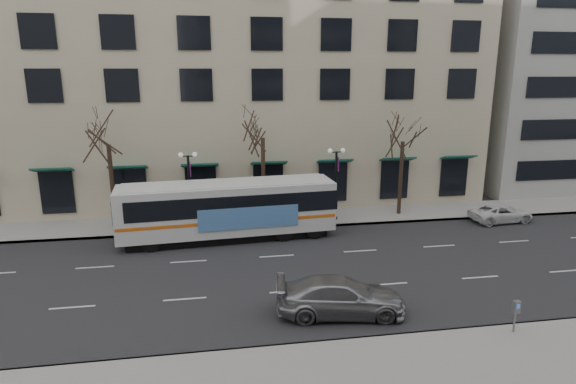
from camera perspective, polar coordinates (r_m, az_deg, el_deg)
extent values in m
plane|color=black|center=(25.87, -0.62, -9.49)|extent=(160.00, 160.00, 0.00)
cube|color=gray|center=(35.07, 5.24, -2.92)|extent=(80.00, 4.00, 0.15)
cube|color=#BDAD90|center=(44.45, -7.61, 16.22)|extent=(40.00, 20.00, 24.00)
cylinder|color=black|center=(33.69, -20.09, 0.45)|extent=(0.28, 0.28, 5.74)
cylinder|color=black|center=(33.24, -2.94, 1.33)|extent=(0.28, 0.28, 5.95)
cylinder|color=black|center=(35.77, 13.20, 1.50)|extent=(0.28, 0.28, 5.46)
cylinder|color=black|center=(32.61, -11.57, -0.07)|extent=(0.16, 0.16, 5.00)
cylinder|color=black|center=(33.26, -11.37, -3.99)|extent=(0.36, 0.36, 0.30)
cube|color=black|center=(32.10, -11.79, 4.17)|extent=(0.90, 0.06, 0.06)
sphere|color=silver|center=(32.11, -12.60, 4.31)|extent=(0.32, 0.32, 0.32)
sphere|color=silver|center=(32.07, -10.99, 4.38)|extent=(0.32, 0.32, 0.32)
cube|color=#79217F|center=(32.25, -11.50, 2.70)|extent=(0.04, 0.45, 1.00)
cylinder|color=black|center=(33.68, 5.67, 0.62)|extent=(0.16, 0.16, 5.00)
cylinder|color=black|center=(34.31, 5.57, -3.19)|extent=(0.36, 0.36, 0.30)
cube|color=black|center=(33.19, 5.77, 4.73)|extent=(0.90, 0.06, 0.06)
sphere|color=silver|center=(33.06, 5.02, 4.89)|extent=(0.32, 0.32, 0.32)
sphere|color=silver|center=(33.29, 6.53, 4.92)|extent=(0.32, 0.32, 0.32)
cube|color=#79217F|center=(33.37, 5.94, 3.30)|extent=(0.04, 0.45, 1.00)
cube|color=silver|center=(30.40, -7.18, -1.85)|extent=(13.55, 3.83, 3.07)
cube|color=black|center=(30.92, -7.08, -4.92)|extent=(12.46, 3.41, 0.50)
cube|color=black|center=(30.30, -6.58, -0.95)|extent=(13.02, 3.84, 1.23)
cube|color=orange|center=(30.55, -7.15, -2.80)|extent=(13.42, 3.86, 0.20)
cube|color=#5080C3|center=(29.21, -4.66, -3.08)|extent=(6.12, 0.50, 1.34)
cube|color=silver|center=(30.00, -7.27, 1.03)|extent=(12.86, 3.50, 0.09)
cylinder|color=black|center=(29.53, -15.92, -5.81)|extent=(1.13, 0.39, 1.12)
cylinder|color=black|center=(31.95, -15.75, -4.25)|extent=(1.13, 0.39, 1.12)
cylinder|color=black|center=(30.16, -0.47, -4.81)|extent=(1.13, 0.39, 1.12)
cylinder|color=black|center=(32.53, -1.48, -3.37)|extent=(1.13, 0.39, 1.12)
cylinder|color=black|center=(30.64, 3.20, -4.52)|extent=(1.13, 0.39, 1.12)
cylinder|color=black|center=(32.98, 1.94, -3.12)|extent=(1.13, 0.39, 1.12)
imported|color=#9B9CA2|center=(21.62, 6.26, -12.21)|extent=(5.89, 3.04, 1.63)
imported|color=white|center=(37.09, 23.91, -2.30)|extent=(4.54, 2.34, 1.22)
cylinder|color=slate|center=(22.02, 25.26, -13.66)|extent=(0.08, 0.08, 0.94)
cube|color=slate|center=(21.75, 25.44, -12.20)|extent=(0.32, 0.23, 0.52)
cube|color=blue|center=(21.65, 25.57, -12.13)|extent=(0.15, 0.04, 0.19)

